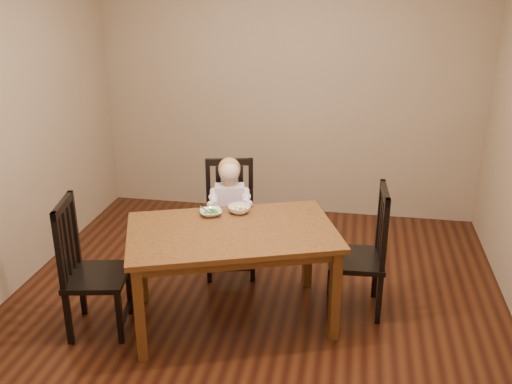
% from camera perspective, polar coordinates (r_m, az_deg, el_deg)
% --- Properties ---
extents(room, '(4.01, 4.01, 2.71)m').
position_cam_1_polar(room, '(4.10, -0.23, 4.98)').
color(room, '#401D0D').
rests_on(room, ground).
extents(dining_table, '(1.71, 1.36, 0.75)m').
position_cam_1_polar(dining_table, '(4.18, -2.40, -4.86)').
color(dining_table, '#441D0F').
rests_on(dining_table, room).
extents(chair_child, '(0.51, 0.50, 1.00)m').
position_cam_1_polar(chair_child, '(4.96, -2.60, -2.81)').
color(chair_child, black).
rests_on(chair_child, room).
extents(chair_left, '(0.50, 0.52, 1.02)m').
position_cam_1_polar(chair_left, '(4.31, -16.36, -7.47)').
color(chair_left, black).
rests_on(chair_left, room).
extents(chair_right, '(0.45, 0.46, 1.02)m').
position_cam_1_polar(chair_right, '(4.45, 10.62, -6.02)').
color(chair_right, black).
rests_on(chair_right, room).
extents(toddler, '(0.41, 0.47, 0.57)m').
position_cam_1_polar(toddler, '(4.86, -2.62, -1.46)').
color(toddler, silver).
rests_on(toddler, chair_child).
extents(bowl_peas, '(0.22, 0.22, 0.04)m').
position_cam_1_polar(bowl_peas, '(4.38, -4.54, -2.08)').
color(bowl_peas, white).
rests_on(bowl_peas, dining_table).
extents(bowl_veg, '(0.23, 0.23, 0.06)m').
position_cam_1_polar(bowl_veg, '(4.41, -1.68, -1.73)').
color(bowl_veg, white).
rests_on(bowl_veg, dining_table).
extents(fork, '(0.10, 0.06, 0.04)m').
position_cam_1_polar(fork, '(4.35, -5.04, -1.92)').
color(fork, silver).
rests_on(fork, bowl_peas).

